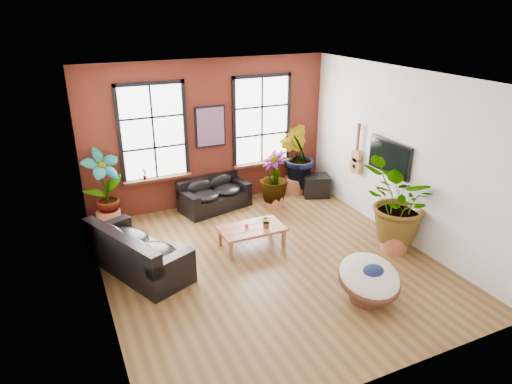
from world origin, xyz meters
TOP-DOWN VIEW (x-y plane):
  - room at (0.00, 0.15)m, footprint 6.04×6.54m
  - sofa_back at (-0.09, 2.87)m, footprint 1.81×1.18m
  - sofa_left at (-2.37, 0.75)m, footprint 1.72×2.38m
  - coffee_table at (-0.03, 0.75)m, footprint 1.32×0.76m
  - papasan_chair at (0.99, -1.76)m, footprint 1.08×1.10m
  - poster at (0.00, 3.18)m, footprint 0.74×0.06m
  - tv_wall_unit at (2.93, 0.60)m, footprint 0.13×1.86m
  - media_box at (2.58, 2.51)m, footprint 0.80×0.74m
  - pot_back_left at (-2.57, 2.86)m, footprint 0.54×0.54m
  - pot_back_right at (2.20, 2.94)m, footprint 0.58×0.58m
  - pot_right_wall at (2.53, -0.60)m, footprint 0.64×0.64m
  - pot_mid at (1.30, 2.36)m, footprint 0.53×0.53m
  - floor_plant_back_left at (-2.56, 2.89)m, footprint 1.04×0.90m
  - floor_plant_back_right at (2.23, 2.98)m, footprint 1.18×1.18m
  - floor_plant_right_wall at (2.57, -0.57)m, footprint 1.98×1.90m
  - floor_plant_mid at (1.29, 2.39)m, footprint 0.83×0.83m
  - table_plant at (0.25, 0.63)m, footprint 0.28×0.26m
  - sill_plant_left at (-1.65, 3.13)m, footprint 0.17×0.17m
  - sill_plant_right at (1.70, 3.13)m, footprint 0.19×0.19m

SIDE VIEW (x-z plane):
  - pot_mid at x=1.30m, z-range 0.00..0.32m
  - pot_right_wall at x=2.53m, z-range 0.00..0.38m
  - pot_back_left at x=-2.57m, z-range 0.00..0.39m
  - pot_back_right at x=2.20m, z-range 0.00..0.40m
  - media_box at x=2.58m, z-range 0.00..0.55m
  - sofa_back at x=-0.09m, z-range -0.04..0.73m
  - coffee_table at x=-0.03m, z-range 0.12..0.63m
  - sofa_left at x=-2.37m, z-range -0.04..0.83m
  - papasan_chair at x=0.99m, z-range 0.01..0.80m
  - table_plant at x=0.25m, z-range 0.42..0.68m
  - floor_plant_mid at x=1.29m, z-range 0.14..1.39m
  - floor_plant_back_left at x=-2.56m, z-range 0.15..1.81m
  - floor_plant_back_right at x=2.23m, z-range 0.15..1.83m
  - floor_plant_right_wall at x=2.57m, z-range 0.16..1.86m
  - sill_plant_left at x=-1.65m, z-range 0.90..1.17m
  - sill_plant_right at x=1.70m, z-range 0.90..1.17m
  - tv_wall_unit at x=2.93m, z-range 0.94..2.14m
  - room at x=0.00m, z-range -0.02..3.52m
  - poster at x=0.00m, z-range 1.46..2.44m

